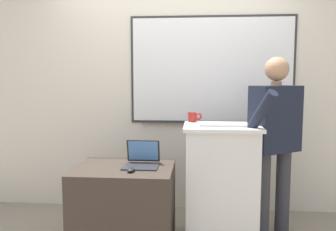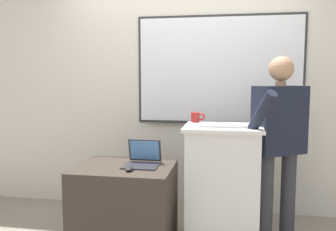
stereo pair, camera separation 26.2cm
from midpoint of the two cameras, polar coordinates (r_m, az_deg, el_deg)
back_wall at (r=3.88m, az=-1.00°, el=6.83°), size 6.40×0.17×2.99m
lectern_podium at (r=3.19m, az=6.15°, el=-10.80°), size 0.66×0.54×1.04m
side_desk at (r=3.18m, az=-9.43°, el=-14.24°), size 0.83×0.65×0.69m
person_presenter at (r=3.27m, az=14.60°, el=-2.92°), size 0.61×0.72×1.63m
laptop at (r=3.12m, az=-6.61°, el=-6.85°), size 0.30×0.30×0.21m
wireless_keyboard at (r=3.01m, az=6.32°, el=-1.55°), size 0.39×0.14×0.02m
computer_mouse_by_laptop at (r=2.92m, az=-8.59°, el=-8.65°), size 0.06×0.10×0.03m
coffee_mug at (r=3.27m, az=1.76°, el=-0.24°), size 0.13×0.08×0.09m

